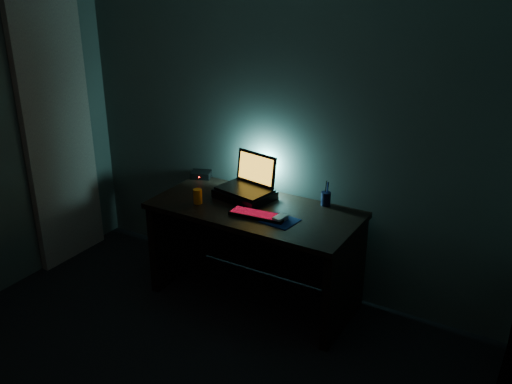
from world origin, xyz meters
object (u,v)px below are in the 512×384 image
mouse (280,218)px  pen_cup (326,199)px  laptop (249,181)px  router (201,174)px  juice_glass (198,196)px  keyboard (258,215)px

mouse → pen_cup: bearing=74.9°
laptop → mouse: size_ratio=3.92×
mouse → pen_cup: size_ratio=1.07×
mouse → router: size_ratio=0.56×
pen_cup → router: bearing=-179.9°
laptop → pen_cup: size_ratio=4.21×
laptop → pen_cup: 0.58m
laptop → pen_cup: laptop is taller
laptop → juice_glass: 0.40m
pen_cup → juice_glass: 0.92m
keyboard → pen_cup: pen_cup is taller
laptop → mouse: 0.49m
router → laptop: bearing=-35.2°
mouse → router: bearing=162.9°
keyboard → juice_glass: 0.49m
laptop → juice_glass: laptop is taller
laptop → mouse: bearing=-23.2°
mouse → juice_glass: 0.66m
pen_cup → juice_glass: size_ratio=0.92×
keyboard → router: size_ratio=2.14×
juice_glass → keyboard: bearing=2.8°
laptop → keyboard: bearing=-39.3°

